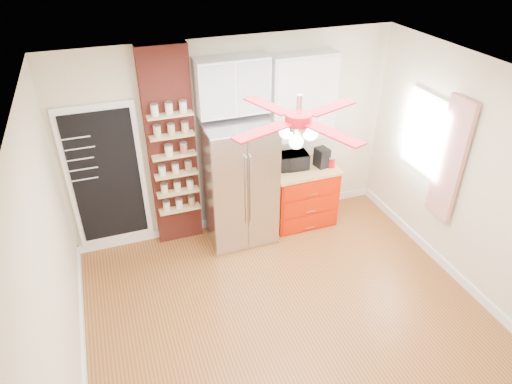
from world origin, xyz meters
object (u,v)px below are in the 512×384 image
object	(u,v)px
toaster_oven	(293,161)
canister_left	(331,162)
fridge	(239,183)
red_cabinet	(302,194)
pantry_jar_oats	(169,151)
ceiling_fan	(298,120)
coffee_maker	(322,158)

from	to	relation	value
toaster_oven	canister_left	xyz separation A→B (m)	(0.52, -0.15, -0.04)
fridge	canister_left	distance (m)	1.34
fridge	red_cabinet	xyz separation A→B (m)	(0.97, 0.05, -0.42)
toaster_oven	canister_left	world-z (taller)	toaster_oven
toaster_oven	pantry_jar_oats	distance (m)	1.74
fridge	toaster_oven	distance (m)	0.84
fridge	ceiling_fan	distance (m)	2.25
red_cabinet	coffee_maker	bearing A→B (deg)	-10.63
red_cabinet	pantry_jar_oats	xyz separation A→B (m)	(-1.83, 0.07, 0.99)
pantry_jar_oats	fridge	bearing A→B (deg)	-8.25
fridge	ceiling_fan	world-z (taller)	ceiling_fan
red_cabinet	canister_left	distance (m)	0.65
fridge	red_cabinet	size ratio (longest dim) A/B	1.86
fridge	red_cabinet	distance (m)	1.06
ceiling_fan	coffee_maker	size ratio (longest dim) A/B	5.13
canister_left	coffee_maker	bearing A→B (deg)	151.97
toaster_oven	pantry_jar_oats	world-z (taller)	pantry_jar_oats
fridge	toaster_oven	bearing A→B (deg)	6.40
fridge	canister_left	size ratio (longest dim) A/B	12.35
pantry_jar_oats	canister_left	bearing A→B (deg)	-4.82
fridge	canister_left	world-z (taller)	fridge
red_cabinet	toaster_oven	world-z (taller)	toaster_oven
coffee_maker	pantry_jar_oats	xyz separation A→B (m)	(-2.08, 0.12, 0.40)
ceiling_fan	toaster_oven	distance (m)	2.36
ceiling_fan	coffee_maker	xyz separation A→B (m)	(1.17, 1.63, -1.39)
ceiling_fan	canister_left	world-z (taller)	ceiling_fan
fridge	toaster_oven	world-z (taller)	fridge
coffee_maker	pantry_jar_oats	bearing A→B (deg)	166.78
ceiling_fan	coffee_maker	bearing A→B (deg)	54.38
toaster_oven	pantry_jar_oats	xyz separation A→B (m)	(-1.69, 0.03, 0.43)
toaster_oven	canister_left	distance (m)	0.54
coffee_maker	canister_left	bearing A→B (deg)	-37.90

